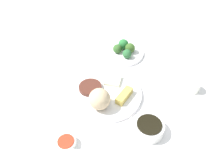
# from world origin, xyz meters

# --- Properties ---
(tabletop) EXTENTS (2.20, 2.20, 0.02)m
(tabletop) POSITION_xyz_m (0.00, 0.00, 0.01)
(tabletop) COLOR white
(tabletop) RESTS_ON ground
(main_plate) EXTENTS (0.29, 0.29, 0.02)m
(main_plate) POSITION_xyz_m (-0.00, -0.00, 0.03)
(main_plate) COLOR white
(main_plate) RESTS_ON tabletop
(rice_scoop) EXTENTS (0.08, 0.08, 0.08)m
(rice_scoop) POSITION_xyz_m (-0.03, -0.07, 0.08)
(rice_scoop) COLOR tan
(rice_scoop) RESTS_ON main_plate
(spring_roll) EXTENTS (0.08, 0.09, 0.03)m
(spring_roll) POSITION_xyz_m (0.07, -0.04, 0.05)
(spring_roll) COLOR gold
(spring_roll) RESTS_ON main_plate
(crab_rangoon_wonton) EXTENTS (0.08, 0.08, 0.01)m
(crab_rangoon_wonton) POSITION_xyz_m (0.03, 0.06, 0.04)
(crab_rangoon_wonton) COLOR beige
(crab_rangoon_wonton) RESTS_ON main_plate
(stir_fry_heap) EXTENTS (0.10, 0.10, 0.02)m
(stir_fry_heap) POSITION_xyz_m (-0.07, 0.03, 0.04)
(stir_fry_heap) COLOR #4E261C
(stir_fry_heap) RESTS_ON main_plate
(broccoli_plate) EXTENTS (0.22, 0.22, 0.01)m
(broccoli_plate) POSITION_xyz_m (0.10, 0.28, 0.03)
(broccoli_plate) COLOR white
(broccoli_plate) RESTS_ON tabletop
(broccoli_floret_0) EXTENTS (0.05, 0.05, 0.05)m
(broccoli_floret_0) POSITION_xyz_m (0.08, 0.28, 0.06)
(broccoli_floret_0) COLOR #345E28
(broccoli_floret_0) RESTS_ON broccoli_plate
(broccoli_floret_1) EXTENTS (0.04, 0.04, 0.04)m
(broccoli_floret_1) POSITION_xyz_m (0.12, 0.23, 0.06)
(broccoli_floret_1) COLOR #2A6335
(broccoli_floret_1) RESTS_ON broccoli_plate
(broccoli_floret_2) EXTENTS (0.05, 0.05, 0.05)m
(broccoli_floret_2) POSITION_xyz_m (0.11, 0.31, 0.06)
(broccoli_floret_2) COLOR #276F33
(broccoli_floret_2) RESTS_ON broccoli_plate
(broccoli_floret_3) EXTENTS (0.05, 0.05, 0.05)m
(broccoli_floret_3) POSITION_xyz_m (0.14, 0.28, 0.06)
(broccoli_floret_3) COLOR #365A23
(broccoli_floret_3) RESTS_ON broccoli_plate
(soy_sauce_bowl) EXTENTS (0.11, 0.11, 0.04)m
(soy_sauce_bowl) POSITION_xyz_m (0.13, -0.19, 0.04)
(soy_sauce_bowl) COLOR white
(soy_sauce_bowl) RESTS_ON tabletop
(soy_sauce_bowl_liquid) EXTENTS (0.09, 0.09, 0.00)m
(soy_sauce_bowl_liquid) POSITION_xyz_m (0.13, -0.19, 0.06)
(soy_sauce_bowl_liquid) COLOR black
(soy_sauce_bowl_liquid) RESTS_ON soy_sauce_bowl
(sauce_ramekin_sweet_and_sour) EXTENTS (0.07, 0.07, 0.02)m
(sauce_ramekin_sweet_and_sour) POSITION_xyz_m (-0.15, -0.22, 0.03)
(sauce_ramekin_sweet_and_sour) COLOR white
(sauce_ramekin_sweet_and_sour) RESTS_ON tabletop
(sauce_ramekin_sweet_and_sour_liquid) EXTENTS (0.05, 0.05, 0.00)m
(sauce_ramekin_sweet_and_sour_liquid) POSITION_xyz_m (-0.15, -0.22, 0.05)
(sauce_ramekin_sweet_and_sour_liquid) COLOR red
(sauce_ramekin_sweet_and_sour_liquid) RESTS_ON sauce_ramekin_sweet_and_sour
(teacup) EXTENTS (0.06, 0.06, 0.05)m
(teacup) POSITION_xyz_m (0.36, -0.01, 0.04)
(teacup) COLOR white
(teacup) RESTS_ON tabletop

